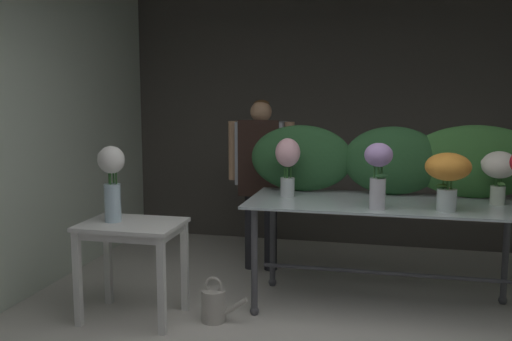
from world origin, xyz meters
TOP-DOWN VIEW (x-y plane):
  - ground_plane at (0.00, 1.78)m, footprint 7.83×7.83m
  - wall_back at (0.00, 3.56)m, footprint 5.02×0.12m
  - wall_left at (-2.51, 1.78)m, footprint 0.12×3.68m
  - display_table_glass at (0.41, 1.59)m, footprint 2.09×0.88m
  - side_table_white at (-1.41, 0.98)m, footprint 0.73×0.54m
  - florist at (-0.74, 2.37)m, footprint 0.63×0.24m
  - foliage_backdrop at (0.45, 1.91)m, footprint 2.33×0.27m
  - vase_lilac_ranunculus at (0.35, 1.30)m, footprint 0.20×0.20m
  - vase_ivory_peonies at (1.23, 1.68)m, footprint 0.29×0.25m
  - vase_blush_lilies at (-0.36, 1.64)m, footprint 0.20×0.20m
  - vase_sunset_anemones at (0.84, 1.35)m, footprint 0.32×0.32m
  - vase_white_roses_tall at (-1.55, 0.98)m, footprint 0.20×0.20m
  - watering_can at (-0.80, 1.05)m, footprint 0.35×0.18m

SIDE VIEW (x-z plane):
  - ground_plane at x=0.00m, z-range 0.00..0.00m
  - watering_can at x=-0.80m, z-range -0.05..0.30m
  - side_table_white at x=-1.41m, z-range 0.26..1.00m
  - display_table_glass at x=0.41m, z-range 0.30..1.16m
  - florist at x=-0.74m, z-range 0.19..1.80m
  - vase_white_roses_tall at x=-1.55m, z-range 0.77..1.34m
  - vase_ivory_peonies at x=1.23m, z-range 0.92..1.32m
  - vase_sunset_anemones at x=0.84m, z-range 0.92..1.34m
  - vase_lilac_ranunculus at x=0.35m, z-range 0.90..1.37m
  - foliage_backdrop at x=0.45m, z-range 0.85..1.42m
  - vase_blush_lilies at x=-0.36m, z-range 0.91..1.38m
  - wall_back at x=0.00m, z-range 0.00..2.81m
  - wall_left at x=-2.51m, z-range 0.00..2.81m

